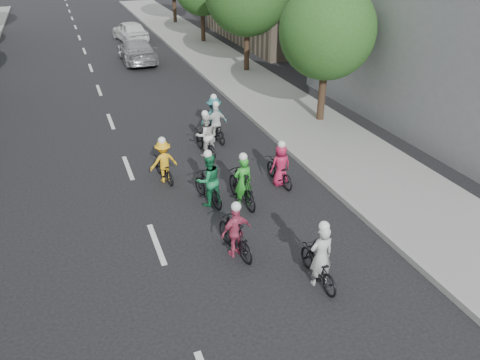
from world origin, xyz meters
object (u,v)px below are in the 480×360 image
cyclist_2 (164,165)px  cyclist_5 (242,186)px  cyclist_6 (205,139)px  follow_car_lead (137,51)px  follow_car_trail (130,31)px  cyclist_3 (235,234)px  cyclist_4 (280,169)px  cyclist_1 (208,184)px  cyclist_7 (214,120)px  cyclist_0 (319,263)px  cyclist_8 (216,127)px

cyclist_2 → cyclist_5: cyclist_5 is taller
cyclist_2 → cyclist_5: size_ratio=0.85×
cyclist_6 → follow_car_lead: cyclist_6 is taller
cyclist_2 → follow_car_lead: bearing=-106.0°
cyclist_5 → follow_car_trail: bearing=-96.0°
cyclist_3 → cyclist_4: bearing=-140.9°
cyclist_1 → cyclist_2: bearing=-76.2°
cyclist_7 → cyclist_4: bearing=106.2°
follow_car_trail → cyclist_2: bearing=75.0°
follow_car_lead → cyclist_2: bearing=83.5°
cyclist_4 → follow_car_lead: 18.51m
cyclist_2 → follow_car_trail: 23.72m
cyclist_0 → cyclist_7: cyclist_7 is taller
cyclist_0 → cyclist_1: cyclist_1 is taller
cyclist_6 → follow_car_trail: bearing=-98.6°
cyclist_8 → follow_car_lead: 14.15m
cyclist_1 → cyclist_7: bearing=-121.6°
cyclist_7 → follow_car_trail: size_ratio=0.40×
cyclist_5 → cyclist_6: bearing=-94.7°
cyclist_1 → cyclist_3: 2.75m
cyclist_6 → follow_car_trail: size_ratio=0.40×
cyclist_6 → follow_car_lead: size_ratio=0.36×
cyclist_4 → cyclist_5: bearing=21.2°
cyclist_0 → cyclist_8: cyclist_0 is taller
follow_car_lead → cyclist_6: bearing=90.1°
cyclist_1 → cyclist_7: cyclist_1 is taller
cyclist_8 → cyclist_4: bearing=96.6°
cyclist_8 → follow_car_lead: cyclist_8 is taller
cyclist_2 → cyclist_8: bearing=-145.0°
cyclist_0 → cyclist_8: bearing=-92.3°
cyclist_1 → cyclist_3: (-0.12, -2.74, -0.09)m
cyclist_2 → cyclist_4: cyclist_2 is taller
cyclist_8 → follow_car_trail: size_ratio=0.40×
cyclist_2 → cyclist_3: 4.83m
cyclist_3 → cyclist_4: (2.74, 3.13, -0.05)m
cyclist_0 → cyclist_4: 5.06m
cyclist_5 → cyclist_7: size_ratio=1.06×
cyclist_1 → follow_car_trail: cyclist_1 is taller
cyclist_0 → cyclist_6: 8.05m
cyclist_1 → follow_car_trail: size_ratio=0.41×
follow_car_lead → cyclist_8: bearing=93.3°
cyclist_4 → cyclist_7: cyclist_7 is taller
cyclist_2 → cyclist_1: bearing=106.4°
cyclist_2 → cyclist_7: (2.84, 3.21, 0.11)m
follow_car_lead → cyclist_0: bearing=91.1°
cyclist_4 → cyclist_7: size_ratio=0.95×
cyclist_5 → cyclist_1: bearing=-26.9°
cyclist_1 → cyclist_2: cyclist_1 is taller
cyclist_3 → cyclist_6: (1.10, 6.27, 0.03)m
cyclist_1 → cyclist_8: cyclist_1 is taller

